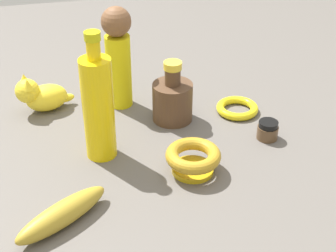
{
  "coord_description": "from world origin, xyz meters",
  "views": [
    {
      "loc": [
        0.21,
        0.87,
        0.62
      ],
      "look_at": [
        0.0,
        0.0,
        0.05
      ],
      "focal_mm": 54.84,
      "sensor_mm": 36.0,
      "label": 1
    }
  ],
  "objects_px": {
    "banana": "(62,214)",
    "bowl": "(193,158)",
    "person_figure_adult": "(118,55)",
    "bottle_tall": "(98,106)",
    "bottle_short": "(173,99)",
    "nail_polish_jar": "(268,130)",
    "cat_figurine": "(41,95)",
    "bangle": "(237,108)"
  },
  "relations": [
    {
      "from": "bangle",
      "to": "cat_figurine",
      "type": "height_order",
      "value": "cat_figurine"
    },
    {
      "from": "bangle",
      "to": "person_figure_adult",
      "type": "relative_size",
      "value": 0.41
    },
    {
      "from": "bottle_tall",
      "to": "bangle",
      "type": "bearing_deg",
      "value": -163.78
    },
    {
      "from": "nail_polish_jar",
      "to": "banana",
      "type": "bearing_deg",
      "value": 20.52
    },
    {
      "from": "bangle",
      "to": "cat_figurine",
      "type": "xyz_separation_m",
      "value": [
        0.45,
        -0.11,
        0.03
      ]
    },
    {
      "from": "bottle_short",
      "to": "bowl",
      "type": "relative_size",
      "value": 1.32
    },
    {
      "from": "bottle_tall",
      "to": "banana",
      "type": "height_order",
      "value": "bottle_tall"
    },
    {
      "from": "bottle_short",
      "to": "bottle_tall",
      "type": "bearing_deg",
      "value": 29.91
    },
    {
      "from": "banana",
      "to": "bottle_tall",
      "type": "bearing_deg",
      "value": -149.63
    },
    {
      "from": "banana",
      "to": "bowl",
      "type": "bearing_deg",
      "value": 165.3
    },
    {
      "from": "bowl",
      "to": "person_figure_adult",
      "type": "bearing_deg",
      "value": -72.2
    },
    {
      "from": "bowl",
      "to": "cat_figurine",
      "type": "height_order",
      "value": "cat_figurine"
    },
    {
      "from": "person_figure_adult",
      "to": "bottle_tall",
      "type": "bearing_deg",
      "value": 70.3
    },
    {
      "from": "bangle",
      "to": "nail_polish_jar",
      "type": "bearing_deg",
      "value": 101.38
    },
    {
      "from": "bangle",
      "to": "cat_figurine",
      "type": "bearing_deg",
      "value": -14.37
    },
    {
      "from": "cat_figurine",
      "to": "bowl",
      "type": "bearing_deg",
      "value": 131.92
    },
    {
      "from": "nail_polish_jar",
      "to": "bottle_tall",
      "type": "bearing_deg",
      "value": -3.96
    },
    {
      "from": "banana",
      "to": "bottle_short",
      "type": "distance_m",
      "value": 0.4
    },
    {
      "from": "bangle",
      "to": "cat_figurine",
      "type": "distance_m",
      "value": 0.46
    },
    {
      "from": "bottle_short",
      "to": "cat_figurine",
      "type": "xyz_separation_m",
      "value": [
        0.29,
        -0.11,
        -0.01
      ]
    },
    {
      "from": "bottle_tall",
      "to": "banana",
      "type": "xyz_separation_m",
      "value": [
        0.09,
        0.19,
        -0.09
      ]
    },
    {
      "from": "bowl",
      "to": "nail_polish_jar",
      "type": "distance_m",
      "value": 0.21
    },
    {
      "from": "nail_polish_jar",
      "to": "person_figure_adult",
      "type": "xyz_separation_m",
      "value": [
        0.29,
        -0.22,
        0.11
      ]
    },
    {
      "from": "bottle_tall",
      "to": "cat_figurine",
      "type": "xyz_separation_m",
      "value": [
        0.11,
        -0.21,
        -0.07
      ]
    },
    {
      "from": "bottle_tall",
      "to": "nail_polish_jar",
      "type": "height_order",
      "value": "bottle_tall"
    },
    {
      "from": "banana",
      "to": "person_figure_adult",
      "type": "relative_size",
      "value": 0.77
    },
    {
      "from": "bottle_tall",
      "to": "bottle_short",
      "type": "distance_m",
      "value": 0.21
    },
    {
      "from": "person_figure_adult",
      "to": "cat_figurine",
      "type": "bearing_deg",
      "value": -4.06
    },
    {
      "from": "banana",
      "to": "bowl",
      "type": "xyz_separation_m",
      "value": [
        -0.26,
        -0.09,
        0.01
      ]
    },
    {
      "from": "person_figure_adult",
      "to": "bangle",
      "type": "bearing_deg",
      "value": 158.86
    },
    {
      "from": "bangle",
      "to": "person_figure_adult",
      "type": "height_order",
      "value": "person_figure_adult"
    },
    {
      "from": "nail_polish_jar",
      "to": "cat_figurine",
      "type": "xyz_separation_m",
      "value": [
        0.47,
        -0.24,
        0.02
      ]
    },
    {
      "from": "bottle_short",
      "to": "bowl",
      "type": "bearing_deg",
      "value": 87.44
    },
    {
      "from": "bottle_tall",
      "to": "bottle_short",
      "type": "height_order",
      "value": "bottle_tall"
    },
    {
      "from": "person_figure_adult",
      "to": "banana",
      "type": "bearing_deg",
      "value": 67.35
    },
    {
      "from": "bowl",
      "to": "nail_polish_jar",
      "type": "bearing_deg",
      "value": -157.94
    },
    {
      "from": "banana",
      "to": "bottle_short",
      "type": "height_order",
      "value": "bottle_short"
    },
    {
      "from": "cat_figurine",
      "to": "person_figure_adult",
      "type": "bearing_deg",
      "value": 175.94
    },
    {
      "from": "bangle",
      "to": "nail_polish_jar",
      "type": "relative_size",
      "value": 2.17
    },
    {
      "from": "banana",
      "to": "person_figure_adult",
      "type": "height_order",
      "value": "person_figure_adult"
    },
    {
      "from": "bottle_tall",
      "to": "bowl",
      "type": "bearing_deg",
      "value": 148.68
    },
    {
      "from": "bottle_tall",
      "to": "bowl",
      "type": "xyz_separation_m",
      "value": [
        -0.17,
        0.1,
        -0.08
      ]
    }
  ]
}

